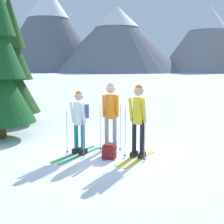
% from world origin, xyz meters
% --- Properties ---
extents(ground_plane, '(400.00, 400.00, 0.00)m').
position_xyz_m(ground_plane, '(0.00, 0.00, 0.00)').
color(ground_plane, white).
extents(skier_in_white, '(0.91, 1.71, 1.67)m').
position_xyz_m(skier_in_white, '(-0.56, -0.23, 0.93)').
color(skier_in_white, green).
rests_on(skier_in_white, ground).
extents(skier_in_orange, '(0.60, 1.83, 1.84)m').
position_xyz_m(skier_in_orange, '(0.15, 0.32, 1.03)').
color(skier_in_orange, '#1E84D1').
rests_on(skier_in_orange, ground).
extents(skier_in_yellow, '(0.84, 1.57, 1.85)m').
position_xyz_m(skier_in_yellow, '(0.97, -0.28, 1.04)').
color(skier_in_yellow, yellow).
rests_on(skier_in_yellow, ground).
extents(pine_tree_mid, '(2.05, 2.05, 4.95)m').
position_xyz_m(pine_tree_mid, '(-4.29, 3.08, 2.26)').
color(pine_tree_mid, '#51381E').
rests_on(pine_tree_mid, ground).
extents(backpack_on_snow_front, '(0.33, 0.28, 0.38)m').
position_xyz_m(backpack_on_snow_front, '(0.27, -0.48, 0.19)').
color(backpack_on_snow_front, maroon).
rests_on(backpack_on_snow_front, ground).
extents(mountain_ridge_distant, '(110.93, 57.31, 27.63)m').
position_xyz_m(mountain_ridge_distant, '(0.69, 79.51, 12.58)').
color(mountain_ridge_distant, slate).
rests_on(mountain_ridge_distant, ground).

